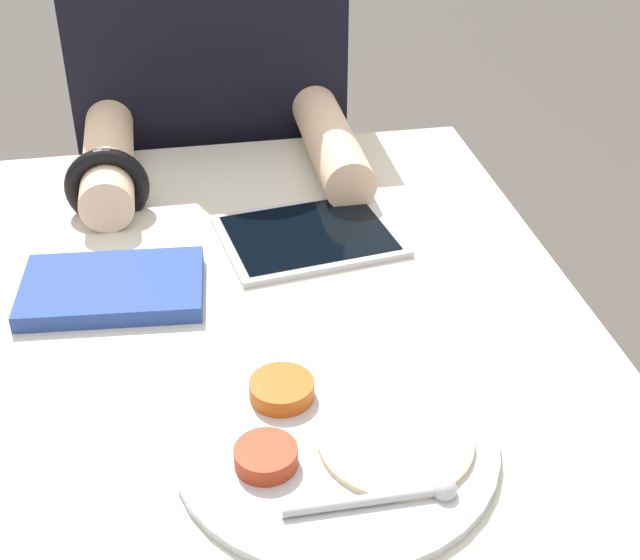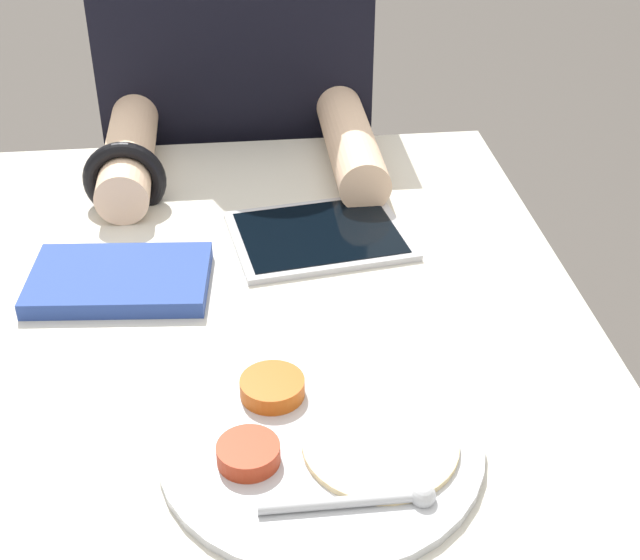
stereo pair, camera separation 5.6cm
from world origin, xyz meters
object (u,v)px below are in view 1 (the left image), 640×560
at_px(tablet_device, 308,236).
at_px(person_diner, 216,197).
at_px(red_notebook, 113,289).
at_px(thali_tray, 337,441).

xyz_separation_m(tablet_device, person_diner, (-0.09, 0.43, -0.16)).
bearing_deg(person_diner, red_notebook, -106.38).
distance_m(thali_tray, red_notebook, 0.35).
height_order(red_notebook, tablet_device, red_notebook).
bearing_deg(red_notebook, thali_tray, -54.81).
height_order(tablet_device, person_diner, person_diner).
relative_size(red_notebook, person_diner, 0.18).
distance_m(thali_tray, person_diner, 0.82).
xyz_separation_m(red_notebook, person_diner, (0.15, 0.51, -0.16)).
bearing_deg(tablet_device, thali_tray, -95.84).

